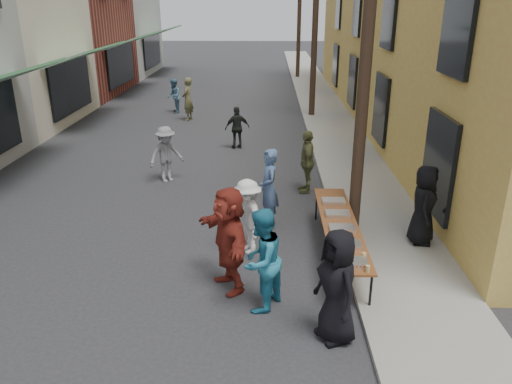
{
  "coord_description": "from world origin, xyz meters",
  "views": [
    {
      "loc": [
        2.34,
        -7.38,
        4.94
      ],
      "look_at": [
        2.11,
        2.07,
        1.3
      ],
      "focal_mm": 35.0,
      "sensor_mm": 36.0,
      "label": 1
    }
  ],
  "objects_px": {
    "utility_pole_far": "(299,7)",
    "catering_tray_sausage": "(353,262)",
    "server": "(424,205)",
    "utility_pole_mid": "(316,11)",
    "serving_table": "(340,225)",
    "guest_front_a": "(337,286)",
    "utility_pole_near": "(369,24)",
    "guest_front_c": "(261,260)"
  },
  "relations": [
    {
      "from": "catering_tray_sausage",
      "to": "utility_pole_mid",
      "type": "bearing_deg",
      "value": 88.08
    },
    {
      "from": "utility_pole_far",
      "to": "server",
      "type": "xyz_separation_m",
      "value": [
        1.3,
        -24.7,
        -3.54
      ]
    },
    {
      "from": "utility_pole_near",
      "to": "catering_tray_sausage",
      "type": "relative_size",
      "value": 18.0
    },
    {
      "from": "utility_pole_near",
      "to": "serving_table",
      "type": "relative_size",
      "value": 2.25
    },
    {
      "from": "utility_pole_mid",
      "to": "utility_pole_far",
      "type": "bearing_deg",
      "value": 90.0
    },
    {
      "from": "utility_pole_mid",
      "to": "guest_front_c",
      "type": "xyz_separation_m",
      "value": [
        -2.06,
        -15.07,
        -3.59
      ]
    },
    {
      "from": "serving_table",
      "to": "guest_front_a",
      "type": "height_order",
      "value": "guest_front_a"
    },
    {
      "from": "utility_pole_mid",
      "to": "server",
      "type": "distance_m",
      "value": 13.25
    },
    {
      "from": "utility_pole_mid",
      "to": "guest_front_c",
      "type": "relative_size",
      "value": 4.96
    },
    {
      "from": "guest_front_c",
      "to": "utility_pole_mid",
      "type": "bearing_deg",
      "value": -158.58
    },
    {
      "from": "utility_pole_near",
      "to": "server",
      "type": "distance_m",
      "value": 3.84
    },
    {
      "from": "utility_pole_near",
      "to": "server",
      "type": "height_order",
      "value": "utility_pole_near"
    },
    {
      "from": "utility_pole_mid",
      "to": "catering_tray_sausage",
      "type": "distance_m",
      "value": 15.35
    },
    {
      "from": "utility_pole_far",
      "to": "catering_tray_sausage",
      "type": "distance_m",
      "value": 27.15
    },
    {
      "from": "utility_pole_far",
      "to": "guest_front_a",
      "type": "relative_size",
      "value": 4.9
    },
    {
      "from": "utility_pole_far",
      "to": "server",
      "type": "height_order",
      "value": "utility_pole_far"
    },
    {
      "from": "utility_pole_near",
      "to": "catering_tray_sausage",
      "type": "xyz_separation_m",
      "value": [
        -0.5,
        -2.89,
        -3.71
      ]
    },
    {
      "from": "utility_pole_mid",
      "to": "serving_table",
      "type": "xyz_separation_m",
      "value": [
        -0.5,
        -13.24,
        -3.79
      ]
    },
    {
      "from": "utility_pole_far",
      "to": "catering_tray_sausage",
      "type": "relative_size",
      "value": 18.0
    },
    {
      "from": "guest_front_a",
      "to": "guest_front_c",
      "type": "bearing_deg",
      "value": -148.89
    },
    {
      "from": "catering_tray_sausage",
      "to": "server",
      "type": "relative_size",
      "value": 0.29
    },
    {
      "from": "utility_pole_near",
      "to": "utility_pole_mid",
      "type": "height_order",
      "value": "same"
    },
    {
      "from": "utility_pole_mid",
      "to": "server",
      "type": "xyz_separation_m",
      "value": [
        1.3,
        -12.7,
        -3.54
      ]
    },
    {
      "from": "server",
      "to": "utility_pole_mid",
      "type": "bearing_deg",
      "value": 19.91
    },
    {
      "from": "utility_pole_mid",
      "to": "guest_front_c",
      "type": "bearing_deg",
      "value": -97.77
    },
    {
      "from": "utility_pole_mid",
      "to": "server",
      "type": "bearing_deg",
      "value": -84.16
    },
    {
      "from": "utility_pole_far",
      "to": "guest_front_c",
      "type": "distance_m",
      "value": 27.39
    },
    {
      "from": "utility_pole_mid",
      "to": "utility_pole_far",
      "type": "xyz_separation_m",
      "value": [
        0.0,
        12.0,
        0.0
      ]
    },
    {
      "from": "utility_pole_mid",
      "to": "serving_table",
      "type": "height_order",
      "value": "utility_pole_mid"
    },
    {
      "from": "utility_pole_far",
      "to": "guest_front_c",
      "type": "height_order",
      "value": "utility_pole_far"
    },
    {
      "from": "guest_front_a",
      "to": "serving_table",
      "type": "bearing_deg",
      "value": 146.84
    },
    {
      "from": "catering_tray_sausage",
      "to": "utility_pole_far",
      "type": "bearing_deg",
      "value": 88.93
    },
    {
      "from": "serving_table",
      "to": "guest_front_a",
      "type": "bearing_deg",
      "value": -98.66
    },
    {
      "from": "catering_tray_sausage",
      "to": "guest_front_a",
      "type": "xyz_separation_m",
      "value": [
        -0.4,
        -0.98,
        0.13
      ]
    },
    {
      "from": "guest_front_c",
      "to": "utility_pole_near",
      "type": "bearing_deg",
      "value": 175.39
    },
    {
      "from": "utility_pole_far",
      "to": "guest_front_a",
      "type": "bearing_deg",
      "value": -91.85
    },
    {
      "from": "utility_pole_mid",
      "to": "catering_tray_sausage",
      "type": "bearing_deg",
      "value": -91.92
    },
    {
      "from": "catering_tray_sausage",
      "to": "guest_front_c",
      "type": "bearing_deg",
      "value": -173.23
    },
    {
      "from": "catering_tray_sausage",
      "to": "guest_front_a",
      "type": "relative_size",
      "value": 0.27
    },
    {
      "from": "serving_table",
      "to": "catering_tray_sausage",
      "type": "relative_size",
      "value": 8.0
    },
    {
      "from": "utility_pole_mid",
      "to": "utility_pole_near",
      "type": "bearing_deg",
      "value": -90.0
    },
    {
      "from": "serving_table",
      "to": "catering_tray_sausage",
      "type": "bearing_deg",
      "value": -90.0
    }
  ]
}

